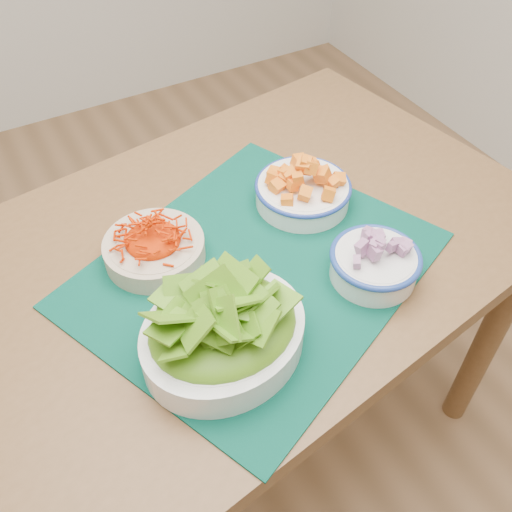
{
  "coord_description": "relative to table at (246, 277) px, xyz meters",
  "views": [
    {
      "loc": [
        -0.13,
        -0.51,
        1.48
      ],
      "look_at": [
        0.2,
        0.08,
        0.78
      ],
      "focal_mm": 40.0,
      "sensor_mm": 36.0,
      "label": 1
    }
  ],
  "objects": [
    {
      "name": "squash_bowl",
      "position": [
        0.14,
        0.03,
        0.15
      ],
      "size": [
        0.21,
        0.21,
        0.09
      ],
      "rotation": [
        0.0,
        0.0,
        0.18
      ],
      "color": "white",
      "rests_on": "placemat"
    },
    {
      "name": "table",
      "position": [
        0.0,
        0.0,
        0.0
      ],
      "size": [
        1.22,
        0.91,
        0.75
      ],
      "rotation": [
        0.0,
        0.0,
        0.16
      ],
      "color": "brown",
      "rests_on": "ground"
    },
    {
      "name": "onion_bowl",
      "position": [
        0.14,
        -0.19,
        0.15
      ],
      "size": [
        0.18,
        0.18,
        0.08
      ],
      "rotation": [
        0.0,
        0.0,
        -0.25
      ],
      "color": "white",
      "rests_on": "placemat"
    },
    {
      "name": "lettuce_bowl",
      "position": [
        -0.15,
        -0.2,
        0.17
      ],
      "size": [
        0.31,
        0.28,
        0.11
      ],
      "rotation": [
        0.0,
        0.0,
        0.24
      ],
      "color": "white",
      "rests_on": "placemat"
    },
    {
      "name": "placemat",
      "position": [
        -0.02,
        -0.08,
        0.11
      ],
      "size": [
        0.72,
        0.67,
        0.0
      ],
      "primitive_type": "cube",
      "rotation": [
        0.0,
        0.0,
        0.4
      ],
      "color": "#002D23",
      "rests_on": "table"
    },
    {
      "name": "carrot_bowl",
      "position": [
        -0.16,
        0.03,
        0.15
      ],
      "size": [
        0.21,
        0.21,
        0.07
      ],
      "rotation": [
        0.0,
        0.0,
        0.23
      ],
      "color": "beige",
      "rests_on": "placemat"
    }
  ]
}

